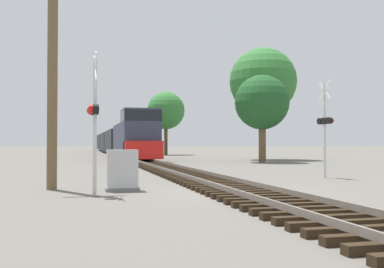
# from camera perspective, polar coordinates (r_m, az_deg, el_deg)

# --- Properties ---
(ground_plane) EXTENTS (400.00, 400.00, 0.00)m
(ground_plane) POSITION_cam_1_polar(r_m,az_deg,el_deg) (14.65, 5.73, -7.37)
(ground_plane) COLOR #666059
(rail_track_bed) EXTENTS (2.60, 160.00, 0.31)m
(rail_track_bed) POSITION_cam_1_polar(r_m,az_deg,el_deg) (14.63, 5.72, -6.85)
(rail_track_bed) COLOR black
(rail_track_bed) RESTS_ON ground
(freight_train) EXTENTS (3.10, 67.54, 4.45)m
(freight_train) POSITION_cam_1_polar(r_m,az_deg,el_deg) (67.67, -9.78, -0.95)
(freight_train) COLOR #33384C
(freight_train) RESTS_ON ground
(crossing_signal_near) EXTENTS (0.35, 1.01, 4.34)m
(crossing_signal_near) POSITION_cam_1_polar(r_m,az_deg,el_deg) (14.03, -12.36, 2.56)
(crossing_signal_near) COLOR silver
(crossing_signal_near) RESTS_ON ground
(crossing_signal_far) EXTENTS (0.37, 1.01, 4.45)m
(crossing_signal_far) POSITION_cam_1_polar(r_m,az_deg,el_deg) (21.38, 16.56, 1.37)
(crossing_signal_far) COLOR silver
(crossing_signal_far) RESTS_ON ground
(relay_cabinet) EXTENTS (1.10, 0.65, 1.36)m
(relay_cabinet) POSITION_cam_1_polar(r_m,az_deg,el_deg) (15.07, -8.85, -4.63)
(relay_cabinet) COLOR slate
(relay_cabinet) RESTS_ON ground
(utility_pole) EXTENTS (1.80, 0.34, 8.48)m
(utility_pole) POSITION_cam_1_polar(r_m,az_deg,el_deg) (16.24, -17.30, 8.62)
(utility_pole) COLOR brown
(utility_pole) RESTS_ON ground
(tree_far_right) EXTENTS (4.52, 4.52, 7.23)m
(tree_far_right) POSITION_cam_1_polar(r_m,az_deg,el_deg) (37.64, 8.87, 3.95)
(tree_far_right) COLOR brown
(tree_far_right) RESTS_ON ground
(tree_mid_background) EXTENTS (6.44, 6.44, 10.74)m
(tree_mid_background) POSITION_cam_1_polar(r_m,az_deg,el_deg) (43.92, 9.00, 6.58)
(tree_mid_background) COLOR brown
(tree_mid_background) RESTS_ON ground
(tree_deep_background) EXTENTS (5.07, 5.07, 8.53)m
(tree_deep_background) POSITION_cam_1_polar(r_m,az_deg,el_deg) (60.79, -3.33, 2.97)
(tree_deep_background) COLOR brown
(tree_deep_background) RESTS_ON ground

